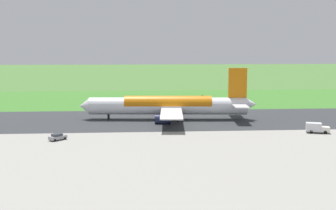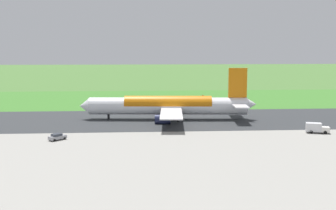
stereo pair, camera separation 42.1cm
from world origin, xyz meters
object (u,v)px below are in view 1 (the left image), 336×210
Objects in this scene: service_truck_fuel at (316,128)px; traffic_cone_orange at (182,100)px; airliner_main at (169,105)px; service_car_followme at (58,137)px; no_stopping_sign at (202,98)px.

traffic_cone_orange is at bearing -68.20° from service_truck_fuel.
service_car_followme is at bearing 43.36° from airliner_main.
service_truck_fuel reaches higher than service_car_followme.
service_car_followme is 7.74× the size of traffic_cone_orange.
traffic_cone_orange is (27.67, -69.17, -1.13)m from service_truck_fuel.
no_stopping_sign reaches higher than traffic_cone_orange.
service_truck_fuel is at bearing 111.80° from traffic_cone_orange.
no_stopping_sign is (-45.48, -69.86, 0.64)m from service_car_followme.
service_car_followme is 65.36m from service_truck_fuel.
no_stopping_sign is at bearing -111.40° from airliner_main.
no_stopping_sign is at bearing -73.31° from service_truck_fuel.
airliner_main is 21.76× the size of no_stopping_sign.
service_car_followme is at bearing 56.94° from no_stopping_sign.
airliner_main is 43.32m from service_truck_fuel.
service_car_followme is 83.36m from no_stopping_sign.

